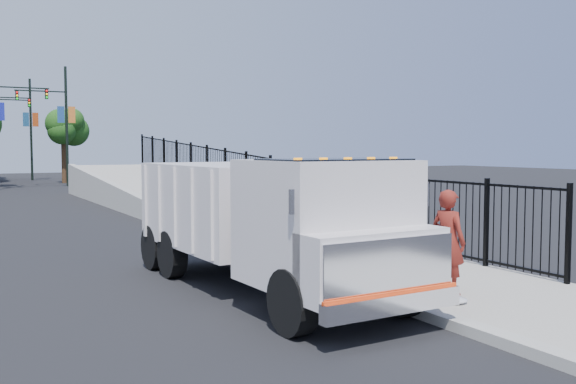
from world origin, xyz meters
name	(u,v)px	position (x,y,z in m)	size (l,w,h in m)	color
ground	(344,289)	(0.00, 0.00, 0.00)	(120.00, 120.00, 0.00)	black
sidewalk	(503,297)	(1.93, -2.00, 0.06)	(3.55, 12.00, 0.12)	#9E998E
curb	(415,309)	(0.00, -2.00, 0.08)	(0.30, 12.00, 0.16)	#ADAAA3
ramp	(175,210)	(2.12, 16.00, 0.00)	(3.95, 24.00, 1.70)	#9E998E
iron_fence	(246,193)	(3.55, 12.00, 0.90)	(0.10, 28.00, 1.80)	black
truck	(268,216)	(-1.35, 0.43, 1.39)	(2.64, 7.30, 2.47)	black
worker	(448,242)	(1.10, -1.54, 1.01)	(0.65, 0.43, 1.78)	maroon
debris	(454,300)	(0.72, -2.11, 0.17)	(0.42, 0.42, 0.11)	silver
light_pole_0	(0,119)	(-3.19, 33.31, 4.36)	(3.78, 0.22, 8.00)	black
light_pole_1	(62,121)	(0.74, 35.34, 4.36)	(3.78, 0.22, 8.00)	black
light_pole_3	(27,125)	(-0.42, 44.68, 4.36)	(3.77, 0.22, 8.00)	black
tree_1	(63,130)	(1.46, 39.26, 3.89)	(2.07, 2.07, 5.04)	#382314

